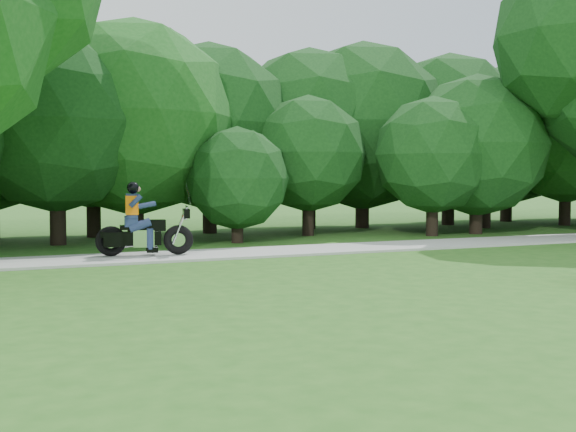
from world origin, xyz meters
TOP-DOWN VIEW (x-y plane):
  - ground at (0.00, 0.00)m, footprint 100.00×100.00m
  - walkway at (0.00, 8.00)m, footprint 60.00×2.20m
  - tree_line at (1.75, 14.39)m, footprint 40.02×11.84m
  - touring_motorcycle at (-5.36, 8.19)m, footprint 2.31×0.98m

SIDE VIEW (x-z plane):
  - ground at x=0.00m, z-range 0.00..0.00m
  - walkway at x=0.00m, z-range 0.00..0.06m
  - touring_motorcycle at x=-5.36m, z-range -0.18..1.58m
  - tree_line at x=1.75m, z-range -0.01..7.13m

